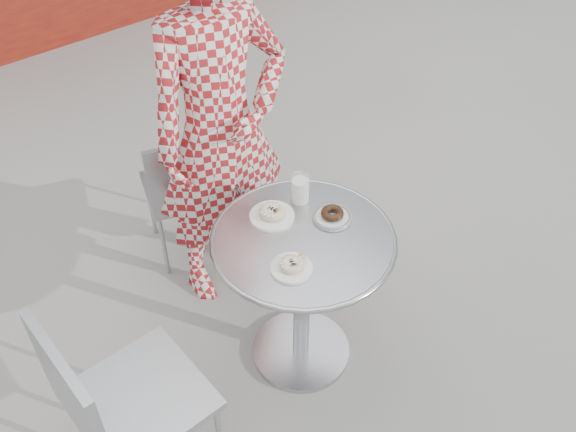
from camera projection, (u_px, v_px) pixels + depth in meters
ground at (291, 355)px, 3.05m from camera, size 60.00×60.00×0.00m
bistro_table at (303, 270)px, 2.67m from camera, size 0.76×0.76×0.76m
chair_far at (187, 213)px, 3.42m from camera, size 0.49×0.50×0.82m
chair_left at (145, 428)px, 2.45m from camera, size 0.46×0.46×0.95m
seated_person at (220, 131)px, 2.82m from camera, size 0.71×0.50×1.84m
plate_far at (272, 214)px, 2.63m from camera, size 0.19×0.19×0.05m
plate_near at (292, 266)px, 2.41m from camera, size 0.16×0.16×0.04m
plate_checker at (332, 216)px, 2.63m from camera, size 0.17×0.17×0.04m
milk_cup at (300, 189)px, 2.68m from camera, size 0.08×0.08×0.13m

